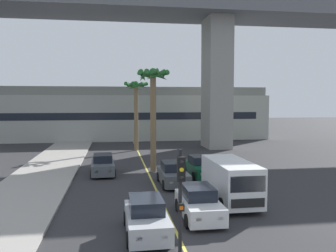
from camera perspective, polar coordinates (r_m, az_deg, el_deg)
name	(u,v)px	position (r m, az deg, el deg)	size (l,w,h in m)	color
sidewalk_left	(11,209)	(20.84, -23.74, -11.96)	(4.80, 80.00, 0.15)	#9E9991
lane_stripe_center	(149,174)	(28.04, -3.08, -7.68)	(0.14, 56.00, 0.01)	#DBCC4C
bridge_overpass	(145,12)	(43.46, -3.64, 17.71)	(73.47, 8.00, 19.81)	slate
pier_building_backdrop	(132,114)	(53.86, -5.80, 1.98)	(39.89, 8.04, 7.67)	#ADB2A8
car_queue_front	(146,218)	(15.75, -3.47, -14.40)	(1.87, 4.12, 1.56)	#B7BABF
car_queue_second	(173,174)	(24.48, 0.80, -7.69)	(1.88, 4.12, 1.56)	#4C5156
car_queue_third	(200,167)	(27.12, 5.17, -6.55)	(1.95, 4.16, 1.56)	#0C4728
car_queue_fourth	(103,165)	(28.27, -10.35, -6.17)	(1.95, 4.16, 1.56)	#4C5156
car_queue_fifth	(199,203)	(17.82, 4.92, -12.20)	(1.85, 4.11, 1.56)	white
delivery_van	(231,180)	(20.40, 9.95, -8.51)	(2.18, 5.26, 2.36)	white
traffic_light_median_near	(181,197)	(11.35, 2.02, -11.22)	(0.24, 0.37, 4.20)	black
palm_tree_near_median	(136,98)	(41.10, -5.11, 4.40)	(2.79, 2.79, 7.95)	brown
palm_tree_mid_median	(153,93)	(28.44, -2.40, 5.35)	(2.61, 2.66, 8.28)	brown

